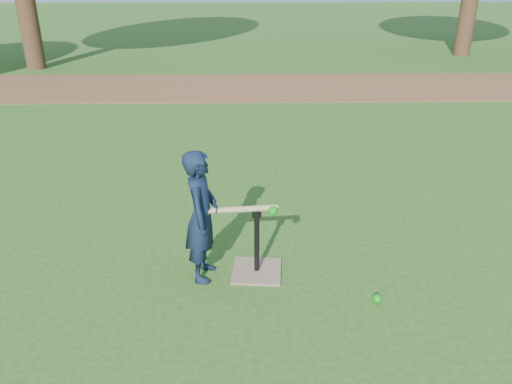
{
  "coord_description": "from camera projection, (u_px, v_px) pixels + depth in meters",
  "views": [
    {
      "loc": [
        -0.33,
        -3.94,
        2.47
      ],
      "look_at": [
        -0.24,
        0.13,
        0.65
      ],
      "focal_mm": 35.0,
      "sensor_mm": 36.0,
      "label": 1
    }
  ],
  "objects": [
    {
      "name": "ground",
      "position": [
        282.0,
        262.0,
        4.61
      ],
      "size": [
        80.0,
        80.0,
        0.0
      ],
      "primitive_type": "plane",
      "color": "#285116",
      "rests_on": "ground"
    },
    {
      "name": "dirt_strip",
      "position": [
        259.0,
        87.0,
        11.46
      ],
      "size": [
        24.0,
        3.0,
        0.01
      ],
      "primitive_type": "cube",
      "color": "brown",
      "rests_on": "ground"
    },
    {
      "name": "child",
      "position": [
        202.0,
        216.0,
        4.17
      ],
      "size": [
        0.32,
        0.45,
        1.17
      ],
      "primitive_type": "imported",
      "rotation": [
        0.0,
        0.0,
        1.48
      ],
      "color": "black",
      "rests_on": "ground"
    },
    {
      "name": "wiffle_ball_ground",
      "position": [
        377.0,
        299.0,
        4.03
      ],
      "size": [
        0.08,
        0.08,
        0.08
      ],
      "primitive_type": "sphere",
      "color": "#0D9215",
      "rests_on": "ground"
    },
    {
      "name": "batting_tee",
      "position": [
        257.0,
        261.0,
        4.41
      ],
      "size": [
        0.47,
        0.47,
        0.61
      ],
      "color": "#876D55",
      "rests_on": "ground"
    },
    {
      "name": "swing_action",
      "position": [
        245.0,
        210.0,
        4.16
      ],
      "size": [
        0.63,
        0.17,
        0.09
      ],
      "color": "tan",
      "rests_on": "ground"
    }
  ]
}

